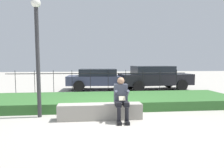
{
  "coord_description": "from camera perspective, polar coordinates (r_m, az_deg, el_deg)",
  "views": [
    {
      "loc": [
        -0.56,
        -6.39,
        1.73
      ],
      "look_at": [
        0.42,
        2.24,
        0.82
      ],
      "focal_mm": 35.0,
      "sensor_mm": 36.0,
      "label": 1
    }
  ],
  "objects": [
    {
      "name": "ground_plane",
      "position": [
        6.65,
        -1.42,
        -9.08
      ],
      "size": [
        60.0,
        60.0,
        0.0
      ],
      "primitive_type": "plane",
      "color": "#A8A399"
    },
    {
      "name": "grass_berm",
      "position": [
        8.7,
        -2.66,
        -4.36
      ],
      "size": [
        10.56,
        2.89,
        0.33
      ],
      "color": "#33662D",
      "rests_on": "ground_plane"
    },
    {
      "name": "stone_bench",
      "position": [
        6.58,
        -3.11,
        -7.38
      ],
      "size": [
        2.49,
        0.47,
        0.46
      ],
      "color": "gray",
      "rests_on": "ground_plane"
    },
    {
      "name": "person_seated_reader",
      "position": [
        6.29,
        2.43,
        -3.5
      ],
      "size": [
        0.42,
        0.73,
        1.26
      ],
      "color": "black",
      "rests_on": "ground_plane"
    },
    {
      "name": "car_parked_center",
      "position": [
        13.26,
        -3.17,
        1.49
      ],
      "size": [
        4.07,
        2.13,
        1.27
      ],
      "rotation": [
        0.0,
        0.0,
        -0.06
      ],
      "color": "#383D56",
      "rests_on": "ground_plane"
    },
    {
      "name": "iron_fence",
      "position": [
        10.46,
        -3.34,
        0.28
      ],
      "size": [
        8.56,
        0.03,
        1.31
      ],
      "color": "black",
      "rests_on": "ground_plane"
    },
    {
      "name": "car_parked_right",
      "position": [
        13.5,
        10.99,
        1.8
      ],
      "size": [
        4.37,
        2.21,
        1.44
      ],
      "rotation": [
        0.0,
        0.0,
        0.08
      ],
      "color": "black",
      "rests_on": "ground_plane"
    },
    {
      "name": "street_lamp",
      "position": [
        7.02,
        -18.94,
        9.75
      ],
      "size": [
        0.28,
        0.28,
        3.58
      ],
      "color": "#2D2D30",
      "rests_on": "ground_plane"
    }
  ]
}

